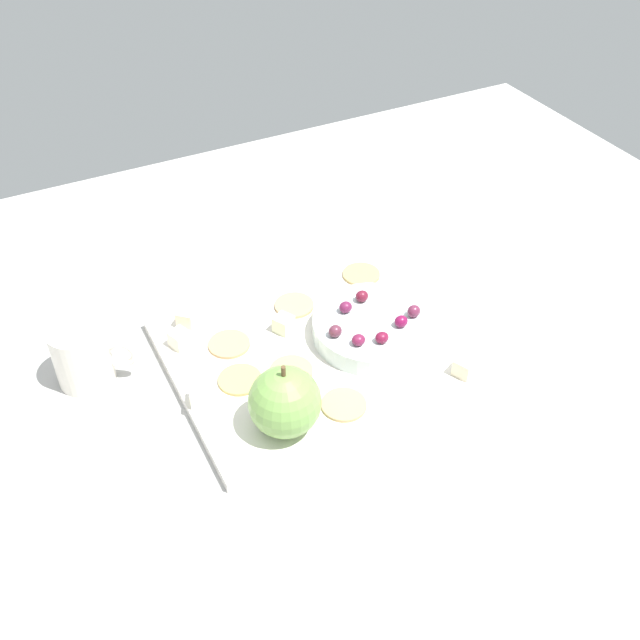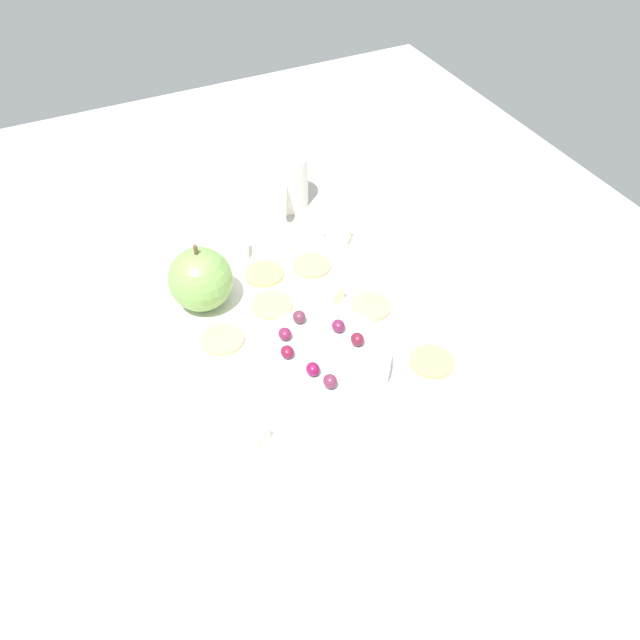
% 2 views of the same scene
% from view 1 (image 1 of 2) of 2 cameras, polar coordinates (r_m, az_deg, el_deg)
% --- Properties ---
extents(table, '(1.43, 1.08, 0.04)m').
position_cam_1_polar(table, '(0.97, 0.18, -2.19)').
color(table, '#AEACAA').
rests_on(table, ground).
extents(platter, '(0.36, 0.29, 0.01)m').
position_cam_1_polar(platter, '(0.93, -0.12, -2.26)').
color(platter, white).
rests_on(platter, table).
extents(serving_dish, '(0.15, 0.15, 0.03)m').
position_cam_1_polar(serving_dish, '(0.93, 4.11, -0.60)').
color(serving_dish, silver).
rests_on(serving_dish, platter).
extents(apple_whole, '(0.08, 0.08, 0.08)m').
position_cam_1_polar(apple_whole, '(0.80, -2.71, -6.28)').
color(apple_whole, '#76A64D').
rests_on(apple_whole, platter).
extents(apple_stem, '(0.01, 0.01, 0.01)m').
position_cam_1_polar(apple_stem, '(0.77, -2.81, -3.93)').
color(apple_stem, brown).
rests_on(apple_stem, apple_whole).
extents(cheese_cube_0, '(0.03, 0.03, 0.02)m').
position_cam_1_polar(cheese_cube_0, '(0.94, -2.81, -0.30)').
color(cheese_cube_0, '#F0F3C2').
rests_on(cheese_cube_0, platter).
extents(cheese_cube_1, '(0.03, 0.03, 0.02)m').
position_cam_1_polar(cheese_cube_1, '(0.93, -10.69, -1.43)').
color(cheese_cube_1, white).
rests_on(cheese_cube_1, platter).
extents(cheese_cube_2, '(0.03, 0.03, 0.02)m').
position_cam_1_polar(cheese_cube_2, '(0.96, -10.16, 0.17)').
color(cheese_cube_2, '#F9E4BE').
rests_on(cheese_cube_2, platter).
extents(cheese_cube_3, '(0.03, 0.03, 0.02)m').
position_cam_1_polar(cheese_cube_3, '(0.90, 10.97, -3.56)').
color(cheese_cube_3, '#F9E8C0').
rests_on(cheese_cube_3, platter).
extents(cheese_cube_4, '(0.03, 0.03, 0.02)m').
position_cam_1_polar(cheese_cube_4, '(0.86, -9.13, -5.77)').
color(cheese_cube_4, white).
rests_on(cheese_cube_4, platter).
extents(cracker_0, '(0.05, 0.05, 0.00)m').
position_cam_1_polar(cracker_0, '(0.85, 1.84, -6.50)').
color(cracker_0, tan).
rests_on(cracker_0, platter).
extents(cracker_1, '(0.05, 0.05, 0.00)m').
position_cam_1_polar(cracker_1, '(1.04, 3.17, 3.51)').
color(cracker_1, tan).
rests_on(cracker_1, platter).
extents(cracker_2, '(0.05, 0.05, 0.00)m').
position_cam_1_polar(cracker_2, '(0.93, -6.96, -1.84)').
color(cracker_2, tan).
rests_on(cracker_2, platter).
extents(cracker_3, '(0.05, 0.05, 0.00)m').
position_cam_1_polar(cracker_3, '(0.98, -1.99, 1.13)').
color(cracker_3, tan).
rests_on(cracker_3, platter).
extents(cracker_4, '(0.05, 0.05, 0.00)m').
position_cam_1_polar(cracker_4, '(0.89, -2.22, -3.90)').
color(cracker_4, tan).
rests_on(cracker_4, platter).
extents(cracker_5, '(0.05, 0.05, 0.00)m').
position_cam_1_polar(cracker_5, '(0.88, -6.14, -4.56)').
color(cracker_5, tan).
rests_on(cracker_5, platter).
extents(grape_0, '(0.02, 0.02, 0.02)m').
position_cam_1_polar(grape_0, '(0.93, 7.19, 0.68)').
color(grape_0, '#66253F').
rests_on(grape_0, serving_dish).
extents(grape_1, '(0.02, 0.02, 0.01)m').
position_cam_1_polar(grape_1, '(0.89, 4.76, -1.35)').
color(grape_1, maroon).
rests_on(grape_1, serving_dish).
extents(grape_2, '(0.02, 0.02, 0.01)m').
position_cam_1_polar(grape_2, '(0.91, 6.22, -0.10)').
color(grape_2, maroon).
rests_on(grape_2, serving_dish).
extents(grape_3, '(0.02, 0.02, 0.02)m').
position_cam_1_polar(grape_3, '(0.90, 1.18, -0.86)').
color(grape_3, '#5E2A3B').
rests_on(grape_3, serving_dish).
extents(grape_4, '(0.02, 0.02, 0.02)m').
position_cam_1_polar(grape_4, '(0.95, 3.13, 1.93)').
color(grape_4, maroon).
rests_on(grape_4, serving_dish).
extents(grape_5, '(0.02, 0.02, 0.01)m').
position_cam_1_polar(grape_5, '(0.93, 1.97, 0.99)').
color(grape_5, '#681D41').
rests_on(grape_5, serving_dish).
extents(grape_6, '(0.02, 0.02, 0.01)m').
position_cam_1_polar(grape_6, '(0.89, 2.96, -1.53)').
color(grape_6, maroon).
rests_on(grape_6, serving_dish).
extents(cup, '(0.09, 0.07, 0.08)m').
position_cam_1_polar(cup, '(0.92, -17.67, -2.55)').
color(cup, white).
rests_on(cup, table).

